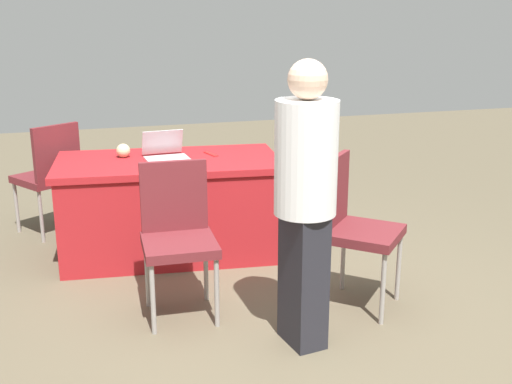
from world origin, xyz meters
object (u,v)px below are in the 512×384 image
(table_foreground, at_px, (170,206))
(chair_near_front, at_px, (50,171))
(chair_tucked_left, at_px, (353,221))
(chair_by_pillar, at_px, (178,230))
(person_attendee_browsing, at_px, (305,193))
(laptop_silver, at_px, (166,153))
(yarn_ball, at_px, (123,151))
(scissors_red, at_px, (211,154))

(table_foreground, xyz_separation_m, chair_near_front, (0.88, -0.72, 0.17))
(chair_tucked_left, height_order, chair_by_pillar, chair_tucked_left)
(person_attendee_browsing, xyz_separation_m, laptop_silver, (0.51, -1.64, -0.10))
(chair_near_front, relative_size, yarn_ball, 8.96)
(scissors_red, bearing_deg, person_attendee_browsing, -10.64)
(chair_near_front, xyz_separation_m, chair_tucked_left, (-1.86, 1.95, 0.02))
(table_foreground, bearing_deg, chair_by_pillar, 83.81)
(table_foreground, relative_size, person_attendee_browsing, 1.10)
(chair_tucked_left, bearing_deg, scissors_red, -111.64)
(table_foreground, xyz_separation_m, yarn_ball, (0.32, -0.16, 0.43))
(table_foreground, xyz_separation_m, person_attendee_browsing, (-0.50, 1.62, 0.52))
(table_foreground, distance_m, scissors_red, 0.52)
(chair_tucked_left, bearing_deg, person_attendee_browsing, -8.52)
(table_foreground, bearing_deg, yarn_ball, -26.61)
(table_foreground, xyz_separation_m, chair_by_pillar, (0.11, 1.03, 0.17))
(table_foreground, bearing_deg, chair_near_front, -39.13)
(chair_tucked_left, bearing_deg, chair_near_front, -93.74)
(person_attendee_browsing, xyz_separation_m, yarn_ball, (0.81, -1.78, -0.09))
(laptop_silver, height_order, scissors_red, laptop_silver)
(chair_by_pillar, xyz_separation_m, scissors_red, (-0.46, -1.09, 0.21))
(chair_near_front, distance_m, scissors_red, 1.41)
(chair_by_pillar, bearing_deg, person_attendee_browsing, 138.08)
(chair_by_pillar, bearing_deg, chair_near_front, -63.84)
(chair_by_pillar, xyz_separation_m, laptop_silver, (-0.10, -1.05, 0.25))
(person_attendee_browsing, relative_size, yarn_ball, 15.18)
(laptop_silver, bearing_deg, chair_tucked_left, 123.96)
(scissors_red, bearing_deg, chair_by_pillar, -38.45)
(table_foreground, height_order, scissors_red, scissors_red)
(yarn_ball, bearing_deg, person_attendee_browsing, 114.64)
(table_foreground, relative_size, chair_near_front, 1.86)
(yarn_ball, height_order, scissors_red, yarn_ball)
(chair_by_pillar, xyz_separation_m, person_attendee_browsing, (-0.61, 0.59, 0.35))
(table_foreground, relative_size, chair_by_pillar, 1.86)
(yarn_ball, bearing_deg, chair_tucked_left, 132.77)
(table_foreground, relative_size, yarn_ball, 16.68)
(chair_by_pillar, relative_size, yarn_ball, 8.96)
(laptop_silver, distance_m, scissors_red, 0.36)
(table_foreground, distance_m, chair_near_front, 1.15)
(chair_near_front, bearing_deg, laptop_silver, -71.49)
(table_foreground, distance_m, yarn_ball, 0.56)
(person_attendee_browsing, relative_size, scissors_red, 8.96)
(chair_tucked_left, height_order, scissors_red, chair_tucked_left)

